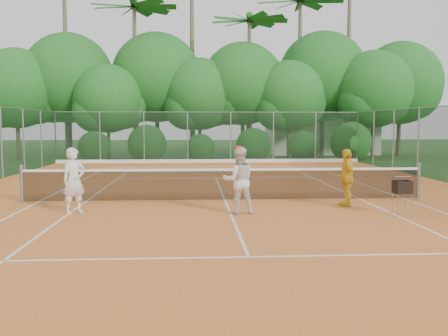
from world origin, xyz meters
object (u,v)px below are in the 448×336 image
at_px(ball_hopper, 402,188).
at_px(player_white, 74,181).
at_px(player_yellow, 346,178).
at_px(player_center_grp, 239,180).

bearing_deg(ball_hopper, player_white, 174.66).
bearing_deg(player_yellow, player_white, -84.98).
height_order(player_center_grp, ball_hopper, player_center_grp).
relative_size(player_yellow, ball_hopper, 1.83).
relative_size(player_center_grp, player_yellow, 1.08).
relative_size(player_white, player_yellow, 1.05).
bearing_deg(player_yellow, ball_hopper, 33.03).
xyz_separation_m(player_center_grp, player_yellow, (3.09, 0.99, -0.06)).
distance_m(player_center_grp, ball_hopper, 4.09).
bearing_deg(player_yellow, player_center_grp, -72.55).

